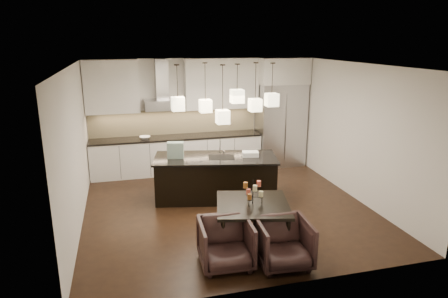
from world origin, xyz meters
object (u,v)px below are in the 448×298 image
object	(u,v)px
island_body	(216,178)
dining_table	(252,223)
armchair_left	(226,244)
refrigerator	(280,125)
armchair_right	(284,243)

from	to	relation	value
island_body	dining_table	distance (m)	2.04
armchair_left	refrigerator	bearing A→B (deg)	61.94
island_body	armchair_right	world-z (taller)	island_body
refrigerator	island_body	xyz separation A→B (m)	(-2.20, -1.85, -0.65)
island_body	armchair_right	distance (m)	2.82
armchair_left	armchair_right	xyz separation A→B (m)	(0.83, -0.20, -0.00)
armchair_left	armchair_right	world-z (taller)	armchair_left
refrigerator	dining_table	world-z (taller)	refrigerator
armchair_right	island_body	bearing A→B (deg)	101.43
island_body	refrigerator	bearing A→B (deg)	52.09
armchair_right	armchair_left	bearing A→B (deg)	170.81
island_body	armchair_left	bearing A→B (deg)	-88.34
dining_table	armchair_right	size ratio (longest dim) A/B	1.48
dining_table	armchair_right	world-z (taller)	armchair_right
refrigerator	armchair_right	size ratio (longest dim) A/B	2.76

